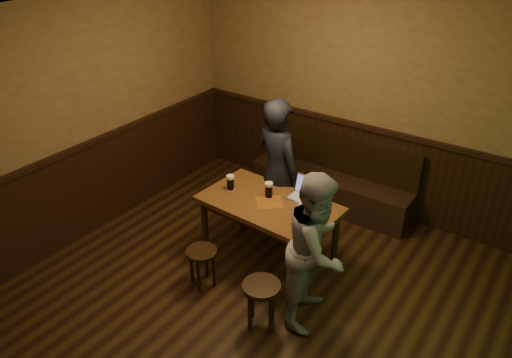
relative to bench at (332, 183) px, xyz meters
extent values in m
cube|color=black|center=(0.28, -2.75, -0.32)|extent=(5.00, 6.00, 0.02)
cube|color=beige|center=(0.28, -2.75, 2.50)|extent=(5.00, 6.00, 0.02)
cube|color=olive|center=(0.28, 0.26, 1.09)|extent=(5.00, 0.02, 2.80)
cube|color=olive|center=(-2.23, -2.75, 1.09)|extent=(0.02, 6.00, 2.80)
cube|color=black|center=(0.28, 0.23, 0.24)|extent=(4.98, 0.04, 1.10)
cube|color=black|center=(-2.20, -2.75, 0.24)|extent=(0.04, 5.98, 1.10)
cube|color=black|center=(0.28, 0.20, 0.82)|extent=(4.98, 0.06, 0.06)
cube|color=black|center=(-2.17, -2.75, 0.82)|extent=(0.06, 5.98, 0.06)
cube|color=black|center=(0.00, -0.04, -0.09)|extent=(2.20, 0.50, 0.45)
cube|color=black|center=(0.00, 0.16, 0.39)|extent=(2.20, 0.10, 0.50)
cube|color=#523517|center=(0.00, -1.54, 0.45)|extent=(1.52, 0.92, 0.05)
cube|color=#321F0E|center=(0.00, -1.54, 0.37)|extent=(1.39, 0.79, 0.08)
cube|color=maroon|center=(0.00, -1.54, 0.48)|extent=(0.39, 0.39, 0.00)
cylinder|color=#321F0E|center=(-0.67, -1.85, 0.06)|extent=(0.07, 0.07, 0.74)
cylinder|color=#321F0E|center=(-0.64, -1.17, 0.06)|extent=(0.07, 0.07, 0.74)
cylinder|color=#321F0E|center=(0.64, -1.91, 0.06)|extent=(0.07, 0.07, 0.74)
cylinder|color=#321F0E|center=(0.67, -1.24, 0.06)|extent=(0.07, 0.07, 0.74)
cylinder|color=black|center=(-0.35, -2.27, 0.12)|extent=(0.43, 0.43, 0.04)
cylinder|color=black|center=(-0.24, -2.23, -0.10)|extent=(0.03, 0.03, 0.43)
cylinder|color=black|center=(-0.40, -2.16, -0.10)|extent=(0.03, 0.03, 0.43)
cylinder|color=black|center=(-0.47, -2.32, -0.10)|extent=(0.03, 0.03, 0.43)
cylinder|color=black|center=(-0.31, -2.39, -0.10)|extent=(0.03, 0.03, 0.43)
cylinder|color=black|center=(0.49, -2.40, 0.16)|extent=(0.46, 0.46, 0.04)
cylinder|color=black|center=(0.62, -2.44, -0.07)|extent=(0.04, 0.04, 0.47)
cylinder|color=black|center=(0.53, -2.27, -0.07)|extent=(0.04, 0.04, 0.47)
cylinder|color=black|center=(0.36, -2.36, -0.07)|extent=(0.04, 0.04, 0.47)
cylinder|color=black|center=(0.45, -2.54, -0.07)|extent=(0.04, 0.04, 0.47)
cylinder|color=maroon|center=(-0.51, -1.56, 0.48)|extent=(0.11, 0.11, 0.00)
cylinder|color=silver|center=(-0.51, -1.56, 0.48)|extent=(0.10, 0.10, 0.00)
cylinder|color=black|center=(-0.51, -1.56, 0.56)|extent=(0.08, 0.08, 0.14)
cylinder|color=beige|center=(-0.51, -1.56, 0.64)|extent=(0.09, 0.09, 0.03)
cylinder|color=maroon|center=(-0.07, -1.45, 0.48)|extent=(0.12, 0.12, 0.00)
cylinder|color=silver|center=(-0.07, -1.45, 0.48)|extent=(0.10, 0.10, 0.00)
cylinder|color=black|center=(-0.07, -1.45, 0.56)|extent=(0.08, 0.08, 0.14)
cylinder|color=beige|center=(-0.07, -1.45, 0.64)|extent=(0.09, 0.09, 0.03)
cylinder|color=maroon|center=(0.43, -1.59, 0.48)|extent=(0.10, 0.10, 0.00)
cylinder|color=silver|center=(0.43, -1.59, 0.48)|extent=(0.08, 0.08, 0.00)
cylinder|color=black|center=(0.43, -1.59, 0.54)|extent=(0.07, 0.07, 0.11)
cylinder|color=beige|center=(0.43, -1.59, 0.62)|extent=(0.07, 0.07, 0.03)
cube|color=silver|center=(0.26, -1.29, 0.49)|extent=(0.33, 0.24, 0.02)
cube|color=#B2B2B7|center=(0.26, -1.29, 0.50)|extent=(0.30, 0.19, 0.00)
cube|color=silver|center=(0.27, -1.18, 0.60)|extent=(0.32, 0.08, 0.21)
cube|color=#5B60A9|center=(0.27, -1.19, 0.60)|extent=(0.29, 0.07, 0.18)
cube|color=silver|center=(0.55, -1.73, 0.48)|extent=(0.24, 0.18, 0.00)
imported|color=black|center=(-0.20, -1.07, 0.58)|extent=(0.74, 0.58, 1.78)
imported|color=#99989E|center=(0.82, -1.97, 0.48)|extent=(0.72, 0.86, 1.57)
camera|label=1|loc=(2.50, -5.37, 3.28)|focal=35.00mm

